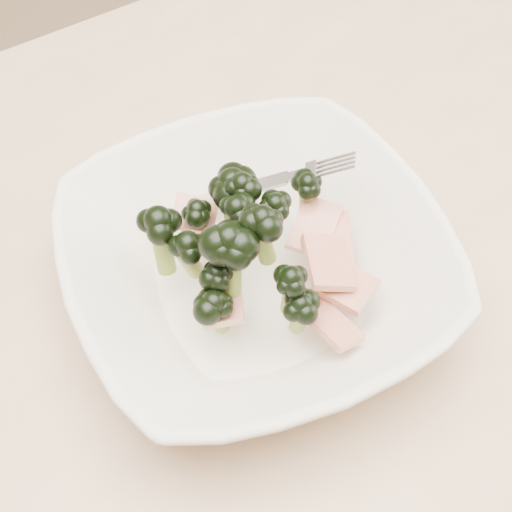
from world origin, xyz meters
name	(u,v)px	position (x,y,z in m)	size (l,w,h in m)	color
dining_table	(203,357)	(0.00, 0.00, 0.65)	(1.20, 0.80, 0.75)	tan
broccoli_dish	(255,263)	(0.05, -0.02, 0.79)	(0.34, 0.34, 0.12)	beige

